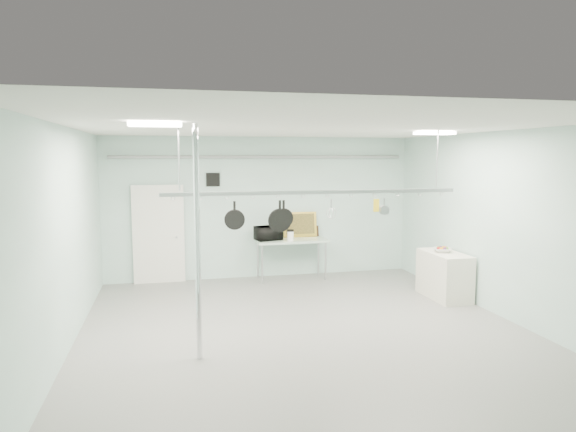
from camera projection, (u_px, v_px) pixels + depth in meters
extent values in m
plane|color=gray|center=(308.00, 334.00, 8.02)|extent=(8.00, 8.00, 0.00)
cube|color=silver|center=(309.00, 128.00, 7.64)|extent=(7.00, 8.00, 0.02)
cube|color=silver|center=(262.00, 208.00, 11.69)|extent=(7.00, 0.02, 3.20)
cube|color=silver|center=(508.00, 226.00, 8.61)|extent=(0.02, 8.00, 3.20)
cube|color=silver|center=(159.00, 235.00, 11.19)|extent=(1.10, 0.10, 2.20)
cube|color=black|center=(213.00, 180.00, 11.35)|extent=(0.30, 0.04, 0.30)
cylinder|color=gray|center=(262.00, 157.00, 11.47)|extent=(6.60, 0.07, 0.07)
cylinder|color=silver|center=(198.00, 244.00, 6.87)|extent=(0.08, 0.08, 3.20)
cube|color=#B6D6BE|center=(291.00, 240.00, 11.53)|extent=(1.60, 0.70, 0.05)
cylinder|color=#B7B7BC|center=(262.00, 264.00, 11.15)|extent=(0.04, 0.04, 0.86)
cylinder|color=#B7B7BC|center=(258.00, 259.00, 11.69)|extent=(0.04, 0.04, 0.86)
cylinder|color=#B7B7BC|center=(326.00, 261.00, 11.47)|extent=(0.04, 0.04, 0.86)
cylinder|color=#B7B7BC|center=(318.00, 256.00, 12.02)|extent=(0.04, 0.04, 0.86)
cube|color=silver|center=(444.00, 275.00, 10.03)|extent=(0.60, 1.20, 0.90)
cube|color=#B7B7BC|center=(315.00, 192.00, 8.09)|extent=(4.80, 0.06, 0.06)
cylinder|color=#B7B7BC|center=(179.00, 161.00, 7.56)|extent=(0.02, 0.02, 0.94)
cylinder|color=#B7B7BC|center=(437.00, 160.00, 8.51)|extent=(0.02, 0.02, 0.94)
cube|color=white|center=(155.00, 124.00, 6.38)|extent=(0.65, 0.30, 0.05)
cube|color=white|center=(435.00, 133.00, 8.77)|extent=(0.65, 0.30, 0.05)
imported|color=black|center=(268.00, 233.00, 11.42)|extent=(0.63, 0.50, 0.31)
cylinder|color=white|center=(290.00, 236.00, 11.31)|extent=(0.14, 0.14, 0.21)
cube|color=gold|center=(300.00, 225.00, 11.85)|extent=(0.78, 0.14, 0.58)
cube|color=#301F10|center=(312.00, 231.00, 11.93)|extent=(0.30, 0.10, 0.25)
imported|color=silver|center=(442.00, 250.00, 10.02)|extent=(0.45, 0.45, 0.08)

